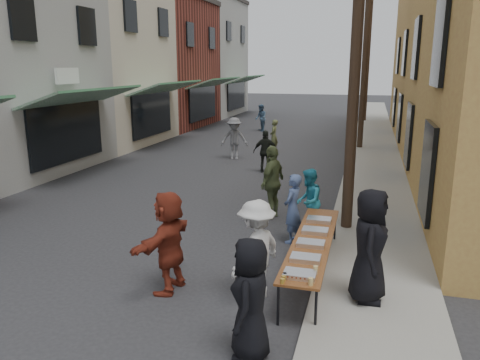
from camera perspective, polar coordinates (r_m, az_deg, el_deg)
The scene contains 27 objects.
ground at distance 10.25m, azimuth -13.31°, elevation -9.27°, with size 120.00×120.00×0.00m, color #28282B.
sidewalk at distance 23.54m, azimuth 16.06°, elevation 3.69°, with size 2.20×60.00×0.10m, color gray.
storefront_row at distance 27.44m, azimuth -17.37°, elevation 13.52°, with size 8.00×37.00×9.00m.
utility_pole_near at distance 11.24m, azimuth 14.04°, elevation 16.20°, with size 0.26×0.26×9.00m, color #2D2116.
utility_pole_mid at distance 23.22m, azimuth 15.02°, elevation 14.67°, with size 0.26×0.26×9.00m, color #2D2116.
utility_pole_far at distance 35.22m, azimuth 15.34°, elevation 14.18°, with size 0.26×0.26×9.00m, color #2D2116.
serving_table at distance 9.01m, azimuth 8.84°, elevation -7.44°, with size 0.70×4.00×0.75m.
catering_tray_sausage at distance 7.47m, azimuth 7.31°, elevation -11.34°, with size 0.50×0.33×0.08m, color maroon.
catering_tray_foil_b at distance 8.06m, azimuth 7.99°, elevation -9.43°, with size 0.50×0.33×0.08m, color #B2B2B7.
catering_tray_buns at distance 8.70m, azimuth 8.62°, elevation -7.66°, with size 0.50×0.33×0.08m, color tan.
catering_tray_foil_d at distance 9.35m, azimuth 9.15°, elevation -6.14°, with size 0.50×0.33×0.08m, color #B2B2B7.
catering_tray_buns_end at distance 10.01m, azimuth 9.61°, elevation -4.81°, with size 0.50×0.33×0.08m, color tan.
condiment_jar_a at distance 7.23m, azimuth 5.19°, elevation -12.17°, with size 0.07×0.07×0.08m, color #A57F26.
condiment_jar_b at distance 7.32m, azimuth 5.33°, elevation -11.83°, with size 0.07×0.07×0.08m, color #A57F26.
condiment_jar_c at distance 7.41m, azimuth 5.48°, elevation -11.51°, with size 0.07×0.07×0.08m, color #A57F26.
cup_stack at distance 7.21m, azimuth 8.62°, elevation -12.16°, with size 0.08×0.08×0.12m, color tan.
guest_front_a at distance 6.52m, azimuth 1.31°, elevation -14.34°, with size 0.85×0.55×1.74m, color black.
guest_front_b at distance 10.67m, azimuth 6.42°, elevation -3.48°, with size 0.58×0.38×1.60m, color #485C8B.
guest_front_c at distance 11.32m, azimuth 8.32°, elevation -2.58°, with size 0.77×0.60×1.58m, color teal.
guest_front_d at distance 8.05m, azimuth 1.99°, elevation -8.58°, with size 1.14×0.66×1.77m, color silver.
guest_front_e at distance 12.32m, azimuth 3.97°, elevation -0.25°, with size 1.14×0.47×1.94m, color #546138.
guest_queue_back at distance 8.42m, azimuth -8.67°, elevation -7.44°, with size 1.71×0.54×1.84m, color maroon.
server at distance 8.06m, azimuth 15.53°, elevation -7.71°, with size 0.94×0.61×1.93m, color black.
passerby_left at distance 20.19m, azimuth -0.70°, elevation 5.08°, with size 1.17×0.67×1.80m, color slate.
passerby_mid at distance 17.67m, azimuth 3.16°, elevation 3.48°, with size 0.94×0.39×1.60m, color black.
passerby_right at distance 21.93m, azimuth 4.14°, elevation 5.36°, with size 0.55×0.36×1.52m, color #565F37.
passerby_far at distance 29.05m, azimuth 2.56°, elevation 7.58°, with size 0.81×0.63×1.66m, color #456587.
Camera 1 is at (4.69, -8.21, 3.94)m, focal length 35.00 mm.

